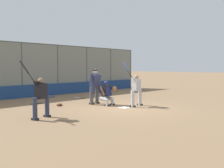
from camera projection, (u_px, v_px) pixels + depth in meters
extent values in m
plane|color=#846647|center=(124.00, 108.00, 12.15)|extent=(160.00, 160.00, 0.00)
cube|color=white|center=(124.00, 108.00, 12.15)|extent=(0.43, 0.43, 0.01)
cylinder|color=#515651|center=(131.00, 69.00, 23.57)|extent=(0.08, 0.08, 3.41)
cylinder|color=#515651|center=(111.00, 69.00, 21.68)|extent=(0.08, 0.08, 3.41)
cylinder|color=#515651|center=(87.00, 69.00, 19.78)|extent=(0.08, 0.08, 3.41)
cylinder|color=#515651|center=(58.00, 70.00, 17.89)|extent=(0.08, 0.08, 3.41)
cylinder|color=#515651|center=(22.00, 70.00, 15.99)|extent=(0.08, 0.08, 3.41)
cube|color=gray|center=(41.00, 70.00, 16.94)|extent=(18.32, 0.01, 3.41)
cylinder|color=#515651|center=(40.00, 44.00, 16.83)|extent=(18.32, 0.06, 0.06)
cube|color=navy|center=(42.00, 90.00, 16.96)|extent=(17.95, 0.18, 0.77)
cylinder|color=#B7B7BC|center=(140.00, 97.00, 12.86)|extent=(0.17, 0.17, 0.81)
cube|color=black|center=(140.00, 105.00, 12.88)|extent=(0.15, 0.29, 0.08)
cylinder|color=#B7B7BC|center=(133.00, 99.00, 12.31)|extent=(0.17, 0.17, 0.81)
cube|color=black|center=(133.00, 106.00, 12.33)|extent=(0.15, 0.29, 0.08)
cube|color=#B7B7BC|center=(136.00, 85.00, 12.54)|extent=(0.47, 0.31, 0.56)
sphere|color=#936B4C|center=(136.00, 77.00, 12.52)|extent=(0.21, 0.21, 0.21)
cylinder|color=#B7B7BC|center=(136.00, 79.00, 12.53)|extent=(0.57, 0.12, 0.21)
cylinder|color=#B7B7BC|center=(133.00, 79.00, 12.32)|extent=(0.14, 0.16, 0.16)
sphere|color=black|center=(133.00, 78.00, 12.32)|extent=(0.04, 0.04, 0.04)
cylinder|color=black|center=(130.00, 75.00, 12.32)|extent=(0.16, 0.18, 0.32)
cylinder|color=#334789|center=(126.00, 67.00, 12.30)|extent=(0.26, 0.29, 0.46)
cylinder|color=#B7B7BC|center=(112.00, 102.00, 12.95)|extent=(0.15, 0.15, 0.31)
cylinder|color=#B7B7BC|center=(109.00, 98.00, 13.06)|extent=(0.22, 0.48, 0.24)
cube|color=black|center=(112.00, 104.00, 12.96)|extent=(0.12, 0.27, 0.08)
cylinder|color=#B7B7BC|center=(107.00, 103.00, 12.62)|extent=(0.15, 0.15, 0.31)
cylinder|color=#B7B7BC|center=(104.00, 99.00, 12.74)|extent=(0.22, 0.48, 0.24)
cube|color=black|center=(107.00, 105.00, 12.63)|extent=(0.12, 0.27, 0.08)
cube|color=black|center=(106.00, 91.00, 12.90)|extent=(0.48, 0.40, 0.56)
cube|color=#191E47|center=(108.00, 91.00, 12.81)|extent=(0.41, 0.17, 0.46)
sphere|color=brown|center=(106.00, 84.00, 12.88)|extent=(0.21, 0.21, 0.21)
sphere|color=#191E47|center=(106.00, 83.00, 12.88)|extent=(0.23, 0.23, 0.23)
cylinder|color=black|center=(112.00, 88.00, 12.87)|extent=(0.25, 0.55, 0.16)
ellipsoid|color=brown|center=(115.00, 89.00, 12.64)|extent=(0.31, 0.13, 0.24)
cylinder|color=brown|center=(102.00, 91.00, 12.69)|extent=(0.12, 0.32, 0.45)
cylinder|color=#4C4C51|center=(97.00, 95.00, 13.50)|extent=(0.19, 0.19, 0.90)
cube|color=black|center=(97.00, 103.00, 13.52)|extent=(0.14, 0.29, 0.08)
cylinder|color=#4C4C51|center=(92.00, 96.00, 13.17)|extent=(0.19, 0.19, 0.90)
cube|color=black|center=(92.00, 104.00, 13.20)|extent=(0.14, 0.29, 0.08)
cube|color=#282D4C|center=(95.00, 80.00, 13.24)|extent=(0.53, 0.48, 0.69)
sphere|color=beige|center=(95.00, 72.00, 13.22)|extent=(0.23, 0.23, 0.23)
cylinder|color=black|center=(95.00, 70.00, 13.21)|extent=(0.24, 0.24, 0.08)
cylinder|color=#282D4C|center=(100.00, 84.00, 13.44)|extent=(0.13, 0.25, 0.96)
cylinder|color=#282D4C|center=(92.00, 85.00, 12.99)|extent=(0.18, 0.26, 0.96)
cylinder|color=#2D334C|center=(47.00, 106.00, 9.88)|extent=(0.17, 0.17, 0.80)
cube|color=black|center=(47.00, 116.00, 9.91)|extent=(0.19, 0.30, 0.08)
cylinder|color=#2D334C|center=(35.00, 109.00, 9.27)|extent=(0.17, 0.17, 0.80)
cube|color=black|center=(35.00, 119.00, 9.30)|extent=(0.19, 0.30, 0.08)
cube|color=black|center=(41.00, 91.00, 9.54)|extent=(0.49, 0.38, 0.55)
sphere|color=#936B4C|center=(41.00, 81.00, 9.51)|extent=(0.20, 0.20, 0.20)
cylinder|color=black|center=(40.00, 83.00, 9.52)|extent=(0.57, 0.22, 0.21)
cylinder|color=black|center=(35.00, 84.00, 9.28)|extent=(0.15, 0.17, 0.16)
sphere|color=black|center=(34.00, 82.00, 9.28)|extent=(0.04, 0.04, 0.04)
cylinder|color=black|center=(31.00, 78.00, 9.26)|extent=(0.19, 0.16, 0.33)
cylinder|color=#28282D|center=(24.00, 67.00, 9.20)|extent=(0.30, 0.25, 0.47)
sphere|color=black|center=(84.00, 99.00, 15.41)|extent=(0.04, 0.04, 0.04)
cylinder|color=black|center=(82.00, 98.00, 15.50)|extent=(0.08, 0.33, 0.03)
cylinder|color=#B7BCC1|center=(77.00, 98.00, 15.72)|extent=(0.14, 0.46, 0.07)
sphere|color=black|center=(41.00, 97.00, 16.13)|extent=(0.04, 0.04, 0.04)
cylinder|color=black|center=(44.00, 97.00, 16.17)|extent=(0.31, 0.23, 0.03)
cylinder|color=#334789|center=(51.00, 97.00, 16.25)|extent=(0.44, 0.34, 0.07)
sphere|color=black|center=(47.00, 103.00, 13.67)|extent=(0.04, 0.04, 0.04)
cylinder|color=black|center=(43.00, 103.00, 13.54)|extent=(0.36, 0.04, 0.03)
cylinder|color=#28282D|center=(36.00, 104.00, 13.24)|extent=(0.50, 0.08, 0.07)
ellipsoid|color=#56331E|center=(59.00, 105.00, 12.71)|extent=(0.33, 0.21, 0.12)
ellipsoid|color=#56331E|center=(59.00, 105.00, 12.57)|extent=(0.12, 0.09, 0.10)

